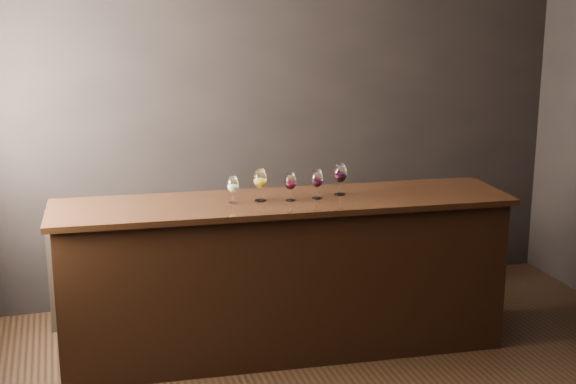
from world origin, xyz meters
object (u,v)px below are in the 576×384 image
object	(u,v)px
glass_red_a	(290,182)
glass_red_b	(317,180)
bar_counter	(284,279)
glass_amber	(260,180)
glass_white	(233,185)
back_bar_shelf	(202,256)
glass_red_c	(340,174)

from	to	relation	value
glass_red_a	glass_red_b	distance (m)	0.19
bar_counter	glass_amber	world-z (taller)	glass_amber
glass_white	glass_amber	xyz separation A→B (m)	(0.19, 0.01, 0.02)
glass_amber	bar_counter	bearing A→B (deg)	-4.43
bar_counter	back_bar_shelf	world-z (taller)	bar_counter
bar_counter	glass_red_b	distance (m)	0.74
back_bar_shelf	glass_red_c	bearing A→B (deg)	-48.58
glass_white	glass_amber	distance (m)	0.19
bar_counter	glass_red_a	world-z (taller)	glass_red_a
glass_white	glass_red_b	distance (m)	0.58
glass_red_c	glass_red_a	bearing A→B (deg)	-170.44
back_bar_shelf	glass_red_a	bearing A→B (deg)	-66.00
bar_counter	glass_red_b	world-z (taller)	glass_red_b
glass_white	glass_red_a	xyz separation A→B (m)	(0.39, -0.04, 0.00)
bar_counter	glass_amber	size ratio (longest dim) A/B	13.99
glass_amber	glass_red_a	bearing A→B (deg)	-14.34
glass_amber	glass_red_b	distance (m)	0.39
back_bar_shelf	glass_red_b	world-z (taller)	glass_red_b
glass_red_c	back_bar_shelf	bearing A→B (deg)	131.42
bar_counter	glass_white	world-z (taller)	glass_white
back_bar_shelf	glass_red_c	size ratio (longest dim) A/B	10.99
bar_counter	back_bar_shelf	size ratio (longest dim) A/B	1.28
glass_amber	glass_red_a	world-z (taller)	glass_amber
glass_red_b	glass_amber	bearing A→B (deg)	173.47
glass_amber	glass_red_b	bearing A→B (deg)	-6.53
bar_counter	glass_red_a	size ratio (longest dim) A/B	16.30
back_bar_shelf	glass_amber	distance (m)	1.27
glass_amber	glass_red_c	distance (m)	0.57
bar_counter	back_bar_shelf	xyz separation A→B (m)	(-0.40, 0.95, -0.10)
back_bar_shelf	glass_red_b	distance (m)	1.42
glass_white	back_bar_shelf	bearing A→B (deg)	93.23
glass_white	glass_amber	bearing A→B (deg)	4.10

